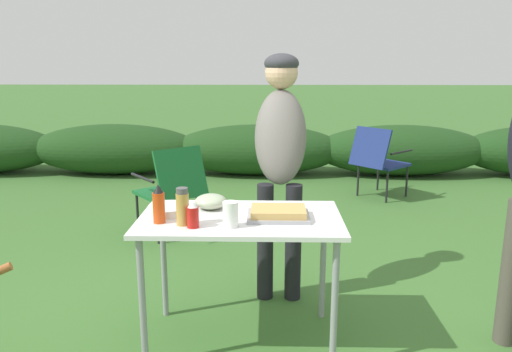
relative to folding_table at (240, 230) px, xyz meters
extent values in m
plane|color=#3D6B2D|center=(0.00, 0.00, -0.66)|extent=(60.00, 60.00, 0.00)
ellipsoid|color=#1E4219|center=(-2.00, 4.27, -0.31)|extent=(2.40, 0.90, 0.70)
ellipsoid|color=#1E4219|center=(0.00, 4.27, -0.31)|extent=(2.40, 0.90, 0.70)
ellipsoid|color=#1E4219|center=(2.00, 4.27, -0.31)|extent=(2.40, 0.90, 0.70)
cube|color=white|center=(0.00, 0.00, 0.06)|extent=(1.10, 0.64, 0.02)
cylinder|color=gray|center=(-0.49, -0.27, -0.31)|extent=(0.04, 0.04, 0.71)
cylinder|color=gray|center=(0.49, -0.27, -0.31)|extent=(0.04, 0.04, 0.71)
cylinder|color=gray|center=(-0.49, 0.27, -0.31)|extent=(0.04, 0.04, 0.71)
cylinder|color=gray|center=(0.49, 0.27, -0.31)|extent=(0.04, 0.04, 0.71)
cube|color=#9E9EA3|center=(0.21, -0.02, 0.09)|extent=(0.33, 0.24, 0.02)
cube|color=tan|center=(0.21, -0.02, 0.11)|extent=(0.29, 0.20, 0.04)
cylinder|color=white|center=(-0.40, 0.05, 0.10)|extent=(0.24, 0.24, 0.04)
ellipsoid|color=#ADBC99|center=(-0.18, 0.15, 0.12)|extent=(0.18, 0.18, 0.08)
cylinder|color=white|center=(-0.04, -0.17, 0.14)|extent=(0.08, 0.08, 0.13)
cylinder|color=#B2893D|center=(-0.29, -0.15, 0.16)|extent=(0.07, 0.07, 0.17)
cylinder|color=#4C4C4C|center=(-0.29, -0.15, 0.26)|extent=(0.06, 0.06, 0.03)
cylinder|color=red|center=(-0.23, -0.18, 0.13)|extent=(0.06, 0.06, 0.11)
cone|color=white|center=(-0.23, -0.18, 0.20)|extent=(0.05, 0.05, 0.03)
cylinder|color=#CC4214|center=(-0.42, -0.11, 0.16)|extent=(0.06, 0.06, 0.16)
cone|color=black|center=(-0.42, -0.11, 0.26)|extent=(0.05, 0.05, 0.05)
cylinder|color=black|center=(0.13, 0.53, -0.27)|extent=(0.11, 0.11, 0.79)
cylinder|color=black|center=(0.32, 0.52, -0.27)|extent=(0.11, 0.11, 0.79)
ellipsoid|color=slate|center=(0.23, 0.64, 0.42)|extent=(0.35, 0.48, 0.68)
sphere|color=#DBAD89|center=(0.24, 0.76, 0.83)|extent=(0.22, 0.22, 0.22)
ellipsoid|color=#333338|center=(0.24, 0.76, 0.89)|extent=(0.23, 0.23, 0.13)
cylinder|color=#4C473D|center=(1.50, 0.01, -0.24)|extent=(0.12, 0.12, 0.84)
cube|color=#19602D|center=(-0.78, 1.80, -0.28)|extent=(0.65, 0.65, 0.03)
cube|color=#19602D|center=(-0.60, 1.58, -0.05)|extent=(0.46, 0.42, 0.44)
cylinder|color=black|center=(-0.80, 1.51, -0.47)|extent=(0.02, 0.02, 0.38)
cylinder|color=black|center=(-0.50, 1.77, -0.47)|extent=(0.02, 0.02, 0.38)
cylinder|color=black|center=(-1.06, 1.82, -0.47)|extent=(0.02, 0.02, 0.38)
cylinder|color=black|center=(-0.75, 2.08, -0.47)|extent=(0.02, 0.02, 0.38)
cylinder|color=black|center=(-0.95, 1.65, -0.10)|extent=(0.29, 0.33, 0.02)
cylinder|color=black|center=(-0.60, 1.95, -0.10)|extent=(0.29, 0.33, 0.02)
cube|color=navy|center=(1.50, 3.13, -0.28)|extent=(0.65, 0.65, 0.03)
cube|color=navy|center=(1.29, 2.94, -0.05)|extent=(0.43, 0.45, 0.44)
cylinder|color=black|center=(1.22, 3.14, -0.47)|extent=(0.02, 0.02, 0.38)
cylinder|color=black|center=(1.49, 2.85, -0.47)|extent=(0.02, 0.02, 0.38)
cylinder|color=black|center=(1.51, 3.42, -0.47)|extent=(0.02, 0.02, 0.38)
cylinder|color=black|center=(1.78, 3.12, -0.47)|extent=(0.02, 0.02, 0.38)
cylinder|color=black|center=(1.34, 3.30, -0.10)|extent=(0.32, 0.30, 0.02)
cylinder|color=black|center=(1.66, 2.96, -0.10)|extent=(0.32, 0.30, 0.02)
camera|label=1|loc=(0.15, -2.59, 0.91)|focal=35.00mm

